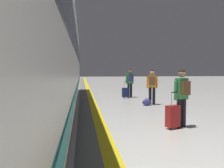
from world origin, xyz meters
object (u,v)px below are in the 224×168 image
at_px(suitcase_mid, 173,116).
at_px(suitcase_far, 125,92).
at_px(passenger_near, 152,84).
at_px(passenger_far, 130,80).
at_px(passenger_mid, 182,93).
at_px(high_speed_train, 25,41).
at_px(duffel_bag_near, 147,102).

xyz_separation_m(suitcase_mid, suitcase_far, (0.03, 7.30, -0.03)).
distance_m(passenger_near, passenger_far, 3.08).
xyz_separation_m(passenger_mid, passenger_far, (0.03, 7.46, 0.03)).
bearing_deg(high_speed_train, passenger_far, 56.28).
bearing_deg(passenger_far, passenger_mid, -90.25).
relative_size(duffel_bag_near, passenger_far, 0.25).
height_order(duffel_bag_near, suitcase_mid, suitcase_mid).
xyz_separation_m(duffel_bag_near, passenger_far, (-0.12, 3.29, 0.87)).
height_order(passenger_near, duffel_bag_near, passenger_near).
bearing_deg(suitcase_mid, passenger_mid, 22.97).
xyz_separation_m(high_speed_train, duffel_bag_near, (4.63, 3.46, -2.35)).
xyz_separation_m(high_speed_train, passenger_near, (4.95, 3.71, -1.51)).
height_order(passenger_near, suitcase_mid, passenger_near).
distance_m(high_speed_train, suitcase_far, 7.99).
distance_m(passenger_near, duffel_bag_near, 0.93).
xyz_separation_m(suitcase_mid, passenger_far, (0.36, 7.60, 0.66)).
relative_size(high_speed_train, suitcase_far, 26.98).
height_order(high_speed_train, suitcase_far, high_speed_train).
xyz_separation_m(duffel_bag_near, passenger_mid, (-0.16, -4.17, 0.84)).
bearing_deg(passenger_near, passenger_mid, -96.10).
bearing_deg(duffel_bag_near, passenger_near, 38.12).
height_order(high_speed_train, passenger_near, high_speed_train).
height_order(passenger_near, suitcase_far, passenger_near).
height_order(passenger_near, passenger_far, passenger_far).
height_order(passenger_near, passenger_mid, passenger_mid).
distance_m(high_speed_train, passenger_far, 8.25).
height_order(high_speed_train, passenger_far, high_speed_train).
xyz_separation_m(passenger_near, duffel_bag_near, (-0.31, -0.25, -0.84)).
bearing_deg(passenger_near, duffel_bag_near, -141.88).
bearing_deg(passenger_mid, passenger_far, 89.75).
bearing_deg(passenger_far, duffel_bag_near, -87.85).
bearing_deg(passenger_mid, duffel_bag_near, 87.85).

